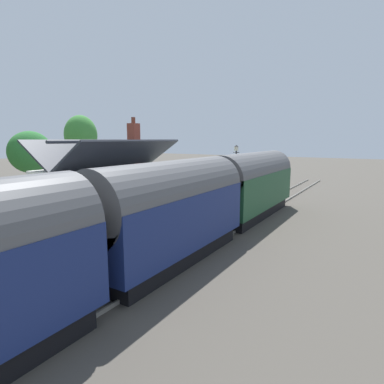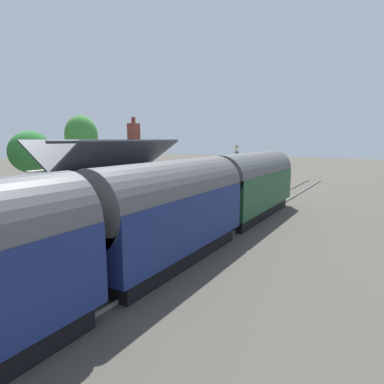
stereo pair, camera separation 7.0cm
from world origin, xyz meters
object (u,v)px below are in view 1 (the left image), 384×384
(bench_near_building, at_px, (214,189))
(planter_bench_right, at_px, (5,235))
(bench_mid_platform, at_px, (240,181))
(planter_edge_near, at_px, (189,186))
(tree_far_left, at_px, (81,135))
(train, at_px, (180,207))
(lamp_post_platform, at_px, (236,160))
(planter_under_sign, at_px, (2,260))
(tree_distant, at_px, (31,153))
(planter_corner_building, at_px, (164,189))
(station_building, at_px, (109,189))
(bench_platform_end, at_px, (193,194))
(station_sign_board, at_px, (240,176))
(bench_by_lamp, at_px, (8,246))

(bench_near_building, bearing_deg, planter_bench_right, 173.31)
(bench_mid_platform, bearing_deg, planter_edge_near, 148.81)
(tree_far_left, bearing_deg, bench_near_building, -84.44)
(train, xyz_separation_m, lamp_post_platform, (11.71, 2.43, 1.39))
(tree_far_left, bearing_deg, planter_under_sign, -137.30)
(planter_bench_right, xyz_separation_m, lamp_post_platform, (16.67, -2.65, 2.17))
(bench_mid_platform, relative_size, planter_bench_right, 1.62)
(bench_near_building, distance_m, planter_edge_near, 2.93)
(planter_edge_near, height_order, tree_distant, tree_distant)
(planter_corner_building, distance_m, tree_distant, 9.44)
(station_building, height_order, bench_mid_platform, station_building)
(bench_mid_platform, bearing_deg, planter_corner_building, 157.49)
(planter_corner_building, relative_size, planter_edge_near, 1.30)
(tree_far_left, bearing_deg, planter_bench_right, -140.01)
(bench_platform_end, bearing_deg, station_building, 162.22)
(bench_mid_platform, height_order, lamp_post_platform, lamp_post_platform)
(train, distance_m, station_building, 5.63)
(train, height_order, planter_corner_building, train)
(planter_corner_building, height_order, lamp_post_platform, lamp_post_platform)
(train, relative_size, lamp_post_platform, 7.32)
(train, relative_size, bench_platform_end, 19.46)
(planter_edge_near, relative_size, station_sign_board, 0.46)
(bench_near_building, xyz_separation_m, bench_platform_end, (-2.64, 0.24, 0.00))
(bench_platform_end, relative_size, planter_edge_near, 1.97)
(station_sign_board, bearing_deg, planter_bench_right, 172.21)
(lamp_post_platform, bearing_deg, planter_edge_near, 104.81)
(station_building, bearing_deg, bench_platform_end, -17.78)
(station_building, relative_size, bench_by_lamp, 5.17)
(lamp_post_platform, bearing_deg, bench_near_building, 154.31)
(planter_under_sign, bearing_deg, planter_corner_building, 15.59)
(planter_under_sign, height_order, tree_distant, tree_distant)
(train, distance_m, bench_near_building, 10.38)
(planter_bench_right, relative_size, lamp_post_platform, 0.23)
(bench_platform_end, bearing_deg, train, -153.37)
(station_sign_board, bearing_deg, tree_far_left, 108.10)
(train, xyz_separation_m, planter_edge_near, (10.73, 6.12, -0.87))
(bench_by_lamp, height_order, planter_bench_right, bench_by_lamp)
(station_building, distance_m, bench_platform_end, 6.38)
(train, distance_m, station_sign_board, 13.29)
(planter_edge_near, xyz_separation_m, tree_distant, (-9.36, 6.83, 2.93))
(bench_platform_end, bearing_deg, bench_near_building, -5.11)
(planter_under_sign, relative_size, tree_far_left, 0.10)
(bench_near_building, xyz_separation_m, tree_far_left, (-1.27, 13.04, 4.05))
(bench_platform_end, relative_size, tree_distant, 0.25)
(bench_by_lamp, relative_size, planter_under_sign, 1.92)
(bench_platform_end, xyz_separation_m, planter_edge_near, (3.58, 2.54, -0.12))
(bench_platform_end, height_order, station_sign_board, station_sign_board)
(planter_edge_near, distance_m, station_sign_board, 4.27)
(planter_bench_right, bearing_deg, bench_near_building, -6.69)
(station_building, height_order, planter_edge_near, station_building)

